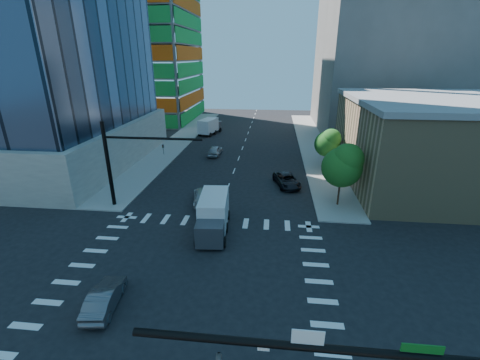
# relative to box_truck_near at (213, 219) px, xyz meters

# --- Properties ---
(ground) EXTENTS (160.00, 160.00, 0.00)m
(ground) POSITION_rel_box_truck_near_xyz_m (-0.20, -6.96, -1.43)
(ground) COLOR black
(ground) RESTS_ON ground
(road_markings) EXTENTS (20.00, 20.00, 0.01)m
(road_markings) POSITION_rel_box_truck_near_xyz_m (-0.20, -6.96, -1.43)
(road_markings) COLOR silver
(road_markings) RESTS_ON ground
(sidewalk_ne) EXTENTS (5.00, 60.00, 0.15)m
(sidewalk_ne) POSITION_rel_box_truck_near_xyz_m (12.30, 33.04, -1.36)
(sidewalk_ne) COLOR gray
(sidewalk_ne) RESTS_ON ground
(sidewalk_nw) EXTENTS (5.00, 60.00, 0.15)m
(sidewalk_nw) POSITION_rel_box_truck_near_xyz_m (-12.70, 33.04, -1.36)
(sidewalk_nw) COLOR gray
(sidewalk_nw) RESTS_ON ground
(construction_building) EXTENTS (25.16, 34.50, 70.60)m
(construction_building) POSITION_rel_box_truck_near_xyz_m (-27.62, 54.96, 23.18)
(construction_building) COLOR gray
(construction_building) RESTS_ON ground
(commercial_building) EXTENTS (20.50, 22.50, 10.60)m
(commercial_building) POSITION_rel_box_truck_near_xyz_m (24.80, 15.04, 3.88)
(commercial_building) COLOR #9A8259
(commercial_building) RESTS_ON ground
(bg_building_ne) EXTENTS (24.00, 30.00, 28.00)m
(bg_building_ne) POSITION_rel_box_truck_near_xyz_m (26.80, 48.04, 12.57)
(bg_building_ne) COLOR #5D5854
(bg_building_ne) RESTS_ON ground
(signal_mast_nw) EXTENTS (10.20, 0.40, 9.00)m
(signal_mast_nw) POSITION_rel_box_truck_near_xyz_m (-10.20, 4.54, 4.06)
(signal_mast_nw) COLOR black
(signal_mast_nw) RESTS_ON sidewalk_nw
(tree_south) EXTENTS (4.16, 4.16, 6.82)m
(tree_south) POSITION_rel_box_truck_near_xyz_m (12.43, 6.94, 3.25)
(tree_south) COLOR #382316
(tree_south) RESTS_ON sidewalk_ne
(tree_north) EXTENTS (3.54, 3.52, 5.78)m
(tree_north) POSITION_rel_box_truck_near_xyz_m (12.73, 18.94, 2.55)
(tree_north) COLOR #382316
(tree_north) RESTS_ON sidewalk_ne
(car_nb_far) EXTENTS (3.79, 5.79, 1.48)m
(car_nb_far) POSITION_rel_box_truck_near_xyz_m (6.99, 12.22, -0.69)
(car_nb_far) COLOR black
(car_nb_far) RESTS_ON ground
(car_sb_near) EXTENTS (3.25, 5.67, 1.55)m
(car_sb_near) POSITION_rel_box_truck_near_xyz_m (-2.25, 6.32, -0.66)
(car_sb_near) COLOR silver
(car_sb_near) RESTS_ON ground
(car_sb_mid) EXTENTS (2.06, 4.75, 1.60)m
(car_sb_mid) POSITION_rel_box_truck_near_xyz_m (-4.23, 24.27, -0.64)
(car_sb_mid) COLOR #97989E
(car_sb_mid) RESTS_ON ground
(car_sb_cross) EXTENTS (2.06, 4.56, 1.45)m
(car_sb_cross) POSITION_rel_box_truck_near_xyz_m (-5.17, -9.91, -0.71)
(car_sb_cross) COLOR #4E4E54
(car_sb_cross) RESTS_ON ground
(box_truck_near) EXTENTS (3.09, 6.36, 3.24)m
(box_truck_near) POSITION_rel_box_truck_near_xyz_m (0.00, 0.00, 0.00)
(box_truck_near) COLOR black
(box_truck_near) RESTS_ON ground
(box_truck_far) EXTENTS (4.08, 6.63, 3.23)m
(box_truck_far) POSITION_rel_box_truck_near_xyz_m (-7.91, 39.38, -0.00)
(box_truck_far) COLOR black
(box_truck_far) RESTS_ON ground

